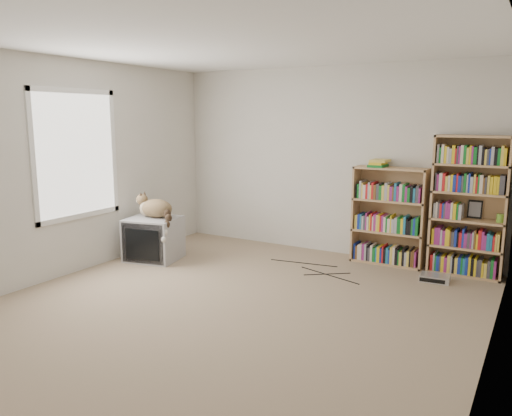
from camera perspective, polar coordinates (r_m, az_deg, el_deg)
The scene contains 16 objects.
floor at distance 4.91m, azimuth -3.24°, elevation -11.58°, with size 4.50×5.00×0.01m, color gray.
wall_back at distance 6.80m, azimuth 8.41°, elevation 5.33°, with size 4.50×0.02×2.50m, color silver.
wall_left at distance 6.12m, azimuth -21.26°, elevation 4.20°, with size 0.02×5.00×2.50m, color silver.
wall_right at distance 3.84m, azimuth 25.80°, elevation 0.62°, with size 0.02×5.00×2.50m, color silver.
ceiling at distance 4.60m, azimuth -3.57°, elevation 18.69°, with size 4.50×5.00×0.02m, color white.
window at distance 6.23m, azimuth -19.84°, elevation 5.76°, with size 0.02×1.22×1.52m, color white.
crt_tv at distance 6.63m, azimuth -11.57°, elevation -3.46°, with size 0.74×0.69×0.55m.
cat at distance 6.52m, azimuth -11.20°, elevation -0.38°, with size 0.68×0.47×0.53m.
bookcase_tall at distance 6.28m, azimuth 23.13°, elevation -0.12°, with size 0.82×0.30×1.63m.
bookcase_short at distance 6.49m, azimuth 14.97°, elevation -1.35°, with size 0.89×0.30×1.22m.
book_stack at distance 6.40m, azimuth 13.82°, elevation 5.01°, with size 0.22×0.29×0.09m, color red.
green_mug at distance 6.24m, azimuth 26.18°, elevation -1.03°, with size 0.09×0.09×0.10m, color #639B2C.
framed_print at distance 6.35m, azimuth 23.75°, elevation -0.12°, with size 0.16×0.01×0.21m, color black.
dvd_player at distance 6.05m, azimuth 19.77°, elevation -7.54°, with size 0.32×0.23×0.07m, color silver.
wall_outlet at distance 7.15m, azimuth -12.37°, elevation -2.10°, with size 0.01×0.08×0.13m, color silver.
floor_cables at distance 6.19m, azimuth 7.72°, elevation -6.93°, with size 1.20×0.70×0.01m, color black, non-canonical shape.
Camera 1 is at (2.53, -3.79, 1.83)m, focal length 35.00 mm.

